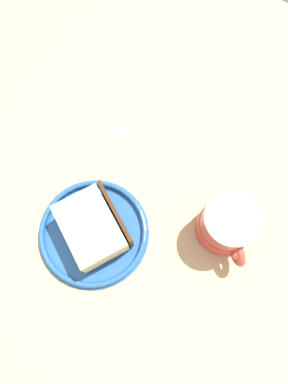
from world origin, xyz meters
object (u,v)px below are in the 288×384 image
small_plate (93,232)px  cake_slice (92,228)px  teaspoon (131,128)px  tea_mug (226,226)px

small_plate → cake_slice: size_ratio=1.36×
small_plate → teaspoon: bearing=105.0°
tea_mug → cake_slice: bearing=-146.5°
small_plate → teaspoon: size_ratio=1.64×
small_plate → cake_slice: cake_slice is taller
small_plate → tea_mug: (18.06, 12.10, 3.40)cm
cake_slice → tea_mug: tea_mug is taller
teaspoon → small_plate: bearing=-75.0°
teaspoon → cake_slice: bearing=-74.5°
tea_mug → small_plate: bearing=-146.2°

